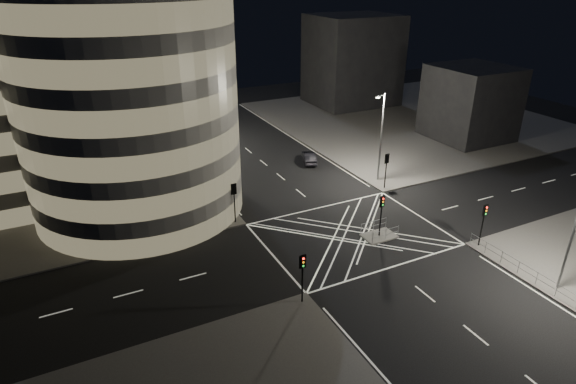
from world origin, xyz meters
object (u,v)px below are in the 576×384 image
street_lamp_right_far (381,135)px  central_island (379,236)px  traffic_signal_nr (484,217)px  street_lamp_left_far (165,110)px  traffic_signal_nl (302,270)px  street_lamp_right_near (575,225)px  traffic_signal_fl (234,196)px  street_lamp_left_near (208,153)px  traffic_signal_island (382,208)px  sedan (309,157)px  traffic_signal_fr (386,165)px

street_lamp_right_far → central_island: bearing=-125.3°
traffic_signal_nr → street_lamp_left_far: (-18.24, 36.80, 2.63)m
traffic_signal_nl → street_lamp_right_near: (18.24, -7.20, 2.63)m
traffic_signal_fl → street_lamp_right_near: size_ratio=0.40×
traffic_signal_nl → central_island: bearing=26.1°
street_lamp_left_far → traffic_signal_fl: bearing=-88.4°
street_lamp_left_near → traffic_signal_island: bearing=-49.7°
traffic_signal_nr → sedan: traffic_signal_nr is taller
street_lamp_right_near → street_lamp_right_far: bearing=90.0°
traffic_signal_nl → traffic_signal_fr: bearing=37.7°
central_island → street_lamp_left_near: street_lamp_left_near is taller
traffic_signal_nr → traffic_signal_fl: bearing=142.3°
street_lamp_left_near → street_lamp_right_far: bearing=-9.0°
traffic_signal_nl → street_lamp_right_near: bearing=-21.5°
central_island → street_lamp_left_far: size_ratio=0.30×
central_island → traffic_signal_fl: size_ratio=0.75×
traffic_signal_nr → street_lamp_right_near: bearing=-85.0°
traffic_signal_fl → street_lamp_left_near: bearing=97.0°
traffic_signal_fr → street_lamp_left_far: 29.63m
traffic_signal_fr → traffic_signal_nr: same height
traffic_signal_nr → sedan: (-3.63, 24.31, -2.22)m
traffic_signal_fr → traffic_signal_island: same height
traffic_signal_island → street_lamp_right_far: (7.44, 10.50, 2.63)m
traffic_signal_fl → traffic_signal_nl: (0.00, -13.60, 0.00)m
street_lamp_right_near → sedan: 32.17m
street_lamp_right_far → street_lamp_right_near: (0.00, -23.00, 0.00)m
traffic_signal_fl → street_lamp_right_near: (18.24, -20.80, 2.63)m
traffic_signal_island → street_lamp_right_far: street_lamp_right_far is taller
traffic_signal_nl → street_lamp_left_near: street_lamp_left_near is taller
central_island → traffic_signal_nl: size_ratio=0.75×
traffic_signal_nl → street_lamp_right_far: bearing=40.9°
central_island → traffic_signal_fr: size_ratio=0.75×
traffic_signal_fl → traffic_signal_island: (10.80, -8.30, 0.00)m
traffic_signal_fr → traffic_signal_nr: bearing=-90.0°
traffic_signal_fl → traffic_signal_nr: bearing=-37.7°
traffic_signal_fr → sedan: size_ratio=0.95×
street_lamp_left_near → street_lamp_left_far: bearing=90.0°
street_lamp_left_far → sedan: bearing=-40.5°
traffic_signal_island → street_lamp_left_near: 17.89m
traffic_signal_nr → street_lamp_left_far: street_lamp_left_far is taller
sedan → street_lamp_right_far: bearing=137.5°
sedan → traffic_signal_nr: bearing=119.4°
traffic_signal_fl → street_lamp_left_near: size_ratio=0.40×
central_island → traffic_signal_nl: 12.36m
traffic_signal_nl → traffic_signal_nr: (17.60, 0.00, 0.00)m
street_lamp_left_far → street_lamp_right_near: size_ratio=1.00×
central_island → street_lamp_left_near: (-11.44, 13.50, 5.47)m
street_lamp_right_far → street_lamp_left_far: bearing=131.9°
traffic_signal_island → street_lamp_right_far: bearing=54.7°
street_lamp_right_far → sedan: size_ratio=2.38×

